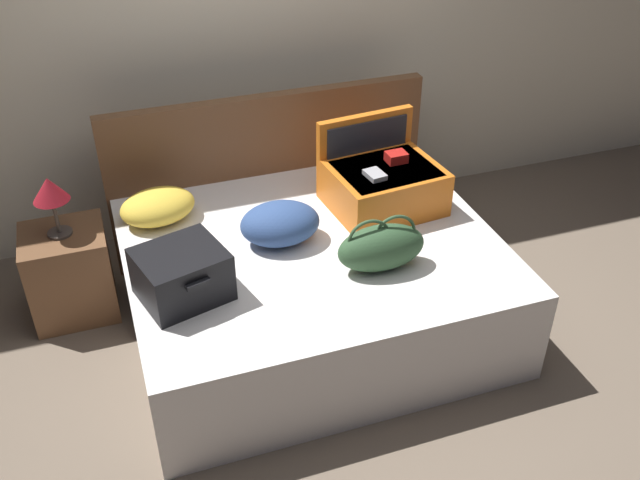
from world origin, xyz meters
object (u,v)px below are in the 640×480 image
Objects in this scene: duffel_bag at (381,247)px; pillow_near_headboard at (158,207)px; hard_case_large at (383,182)px; pillow_center_head at (280,223)px; nightstand at (70,273)px; table_lamp at (50,192)px; bed at (313,284)px; hard_case_medium at (182,274)px.

duffel_bag is 1.24m from pillow_near_headboard.
pillow_center_head is at bearing -172.12° from hard_case_large.
pillow_near_headboard is 0.63m from nightstand.
hard_case_large is 1.85× the size of table_lamp.
bed is 4.69× the size of pillow_near_headboard.
hard_case_large is at bearing 25.95° from bed.
hard_case_large reaches higher than pillow_near_headboard.
pillow_center_head is (-0.40, 0.39, -0.02)m from duffel_bag.
table_lamp is at bearing 110.10° from hard_case_medium.
bed is at bearing -23.62° from nightstand.
hard_case_large is 1.40× the size of duffel_bag.
pillow_near_headboard reaches higher than bed.
hard_case_medium is at bearing -54.45° from table_lamp.
duffel_bag is 0.86× the size of nightstand.
bed is 4.61× the size of pillow_center_head.
duffel_bag is at bearing -21.32° from hard_case_medium.
hard_case_large is 0.59m from duffel_bag.
nightstand is at bearing 157.29° from pillow_center_head.
nightstand is at bearing 150.43° from duffel_bag.
bed is 0.55m from duffel_bag.
pillow_near_headboard is at bearing -5.50° from table_lamp.
duffel_bag is 0.55m from pillow_center_head.
nightstand is (-1.08, 0.45, -0.37)m from pillow_center_head.
table_lamp reaches higher than duffel_bag.
nightstand is (-1.71, 0.30, -0.42)m from hard_case_large.
hard_case_large reaches higher than bed.
nightstand is (-1.48, 0.84, -0.39)m from duffel_bag.
duffel_bag is 1.32× the size of table_lamp.
duffel_bag is 1.10× the size of pillow_near_headboard.
nightstand is (-1.23, 0.54, -0.00)m from bed.
pillow_center_head reaches higher than pillow_near_headboard.
hard_case_large is at bearing -9.95° from table_lamp.
bed is 0.68m from hard_case_large.
pillow_near_headboard is at bearing 140.62° from duffel_bag.
table_lamp is (-1.71, 0.30, 0.10)m from hard_case_large.
bed is 5.62× the size of table_lamp.
hard_case_large is 1.74m from table_lamp.
pillow_center_head is at bearing -22.71° from table_lamp.
pillow_near_headboard is 0.98× the size of pillow_center_head.
table_lamp is (-0.53, 0.74, 0.13)m from hard_case_medium.
duffel_bag reaches higher than hard_case_medium.
hard_case_medium is at bearing -88.95° from pillow_near_headboard.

